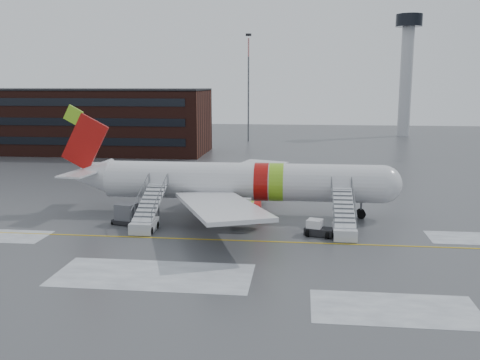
# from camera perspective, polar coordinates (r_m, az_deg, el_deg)

# --- Properties ---
(ground) EXTENTS (260.00, 260.00, 0.00)m
(ground) POSITION_cam_1_polar(r_m,az_deg,el_deg) (47.16, 1.17, -6.17)
(ground) COLOR #494C4F
(ground) RESTS_ON ground
(airliner) EXTENTS (35.03, 32.97, 11.18)m
(airliner) POSITION_cam_1_polar(r_m,az_deg,el_deg) (54.55, -0.75, -0.21)
(airliner) COLOR silver
(airliner) RESTS_ON ground
(airstair_fwd) EXTENTS (2.05, 7.70, 3.48)m
(airstair_fwd) POSITION_cam_1_polar(r_m,az_deg,el_deg) (48.42, 11.02, -4.62)
(airstair_fwd) COLOR silver
(airstair_fwd) RESTS_ON ground
(airstair_aft) EXTENTS (2.05, 7.70, 3.48)m
(airstair_aft) POSITION_cam_1_polar(r_m,az_deg,el_deg) (50.28, -9.95, -4.02)
(airstair_aft) COLOR #B6B9BE
(airstair_aft) RESTS_ON ground
(pushback_tug) EXTENTS (2.80, 2.41, 1.44)m
(pushback_tug) POSITION_cam_1_polar(r_m,az_deg,el_deg) (48.12, 8.29, -5.15)
(pushback_tug) COLOR black
(pushback_tug) RESTS_ON ground
(uld_container) EXTENTS (2.83, 2.36, 2.01)m
(uld_container) POSITION_cam_1_polar(r_m,az_deg,el_deg) (52.54, -11.98, -3.61)
(uld_container) COLOR black
(uld_container) RESTS_ON ground
(terminal_building) EXTENTS (62.00, 16.11, 12.30)m
(terminal_building) POSITION_cam_1_polar(r_m,az_deg,el_deg) (111.69, -19.71, 6.03)
(terminal_building) COLOR #3F1E16
(terminal_building) RESTS_ON ground
(control_tower) EXTENTS (6.40, 6.40, 30.00)m
(control_tower) POSITION_cam_1_polar(r_m,az_deg,el_deg) (142.48, 17.38, 12.03)
(control_tower) COLOR #B2B5BA
(control_tower) RESTS_ON ground
(light_mast_far_n) EXTENTS (1.20, 1.20, 24.25)m
(light_mast_far_n) POSITION_cam_1_polar(r_m,az_deg,el_deg) (123.63, 0.91, 10.53)
(light_mast_far_n) COLOR #595B60
(light_mast_far_n) RESTS_ON ground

